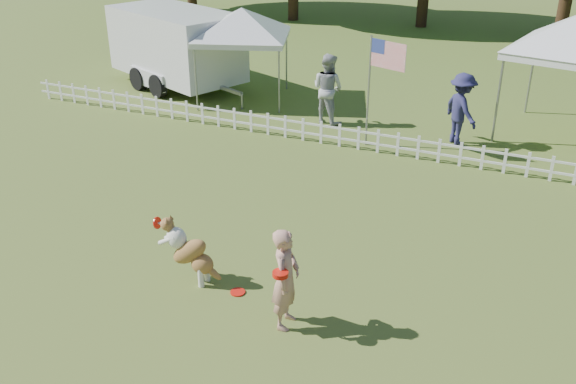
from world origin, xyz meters
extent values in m
plane|color=#3B5C1D|center=(0.00, 0.00, 0.00)|extent=(120.00, 120.00, 0.00)
imported|color=tan|center=(0.53, -0.10, 0.81)|extent=(0.45, 0.63, 1.61)
cylinder|color=red|center=(-0.52, 0.30, 0.01)|extent=(0.27, 0.27, 0.02)
imported|color=#A0A2A5|center=(-2.20, 8.59, 0.96)|extent=(1.09, 0.95, 1.91)
imported|color=#232249|center=(1.42, 8.46, 0.91)|extent=(1.30, 1.32, 1.82)
camera|label=1|loc=(3.82, -7.24, 6.03)|focal=40.00mm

